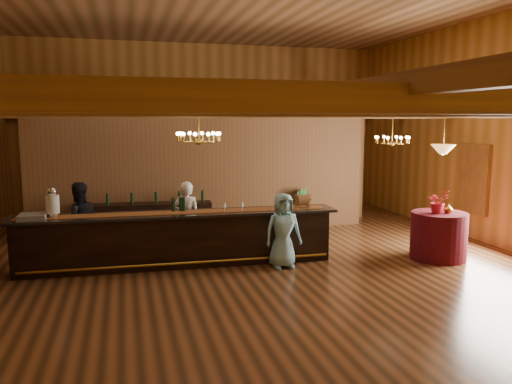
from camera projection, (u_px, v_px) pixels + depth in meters
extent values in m
plane|color=brown|center=(257.00, 267.00, 10.32)|extent=(14.00, 14.00, 0.00)
cube|color=#C28841|center=(203.00, 128.00, 16.63)|extent=(12.00, 0.10, 5.50)
cube|color=#C28841|center=(509.00, 132.00, 11.45)|extent=(0.10, 14.00, 5.50)
cube|color=#A26F2A|center=(411.00, 99.00, 4.60)|extent=(11.90, 0.20, 0.28)
cube|color=#A26F2A|center=(312.00, 106.00, 7.00)|extent=(11.90, 0.20, 0.28)
cube|color=#A26F2A|center=(264.00, 110.00, 9.39)|extent=(11.90, 0.20, 0.28)
cube|color=#A26F2A|center=(235.00, 112.00, 11.78)|extent=(11.90, 0.20, 0.28)
cube|color=#A26F2A|center=(216.00, 114.00, 14.17)|extent=(11.90, 0.20, 0.28)
cube|color=#A26F2A|center=(204.00, 115.00, 16.37)|extent=(11.90, 0.20, 0.28)
cube|color=#A26F2A|center=(8.00, 101.00, 8.70)|extent=(0.18, 13.90, 0.22)
cube|color=#A26F2A|center=(257.00, 103.00, 9.85)|extent=(0.18, 13.90, 0.22)
cube|color=#A26F2A|center=(454.00, 105.00, 10.99)|extent=(0.18, 13.90, 0.22)
cube|color=#A26F2A|center=(50.00, 174.00, 13.25)|extent=(0.20, 0.20, 3.20)
cube|color=#A26F2A|center=(359.00, 166.00, 15.54)|extent=(0.20, 0.20, 3.20)
cube|color=brown|center=(205.00, 175.00, 13.32)|extent=(9.00, 0.18, 3.10)
cube|color=white|center=(474.00, 179.00, 12.57)|extent=(0.12, 1.05, 1.75)
cube|color=black|center=(243.00, 199.00, 15.76)|extent=(1.20, 0.60, 1.10)
cube|color=brown|center=(146.00, 205.00, 15.00)|extent=(1.00, 0.60, 1.00)
cube|color=black|center=(178.00, 240.00, 10.37)|extent=(6.41, 0.94, 1.06)
cube|color=black|center=(178.00, 214.00, 10.29)|extent=(6.73, 1.09, 0.05)
cube|color=maroon|center=(178.00, 212.00, 10.29)|extent=(6.29, 0.67, 0.01)
cylinder|color=#AB832A|center=(181.00, 263.00, 10.02)|extent=(6.17, 0.29, 0.05)
cylinder|color=silver|center=(53.00, 215.00, 9.81)|extent=(0.18, 0.18, 0.08)
cylinder|color=silver|center=(53.00, 204.00, 9.78)|extent=(0.26, 0.26, 0.36)
sphere|color=silver|center=(52.00, 192.00, 9.74)|extent=(0.18, 0.18, 0.18)
cube|color=gray|center=(33.00, 216.00, 9.63)|extent=(0.50, 0.50, 0.10)
cube|color=brown|center=(296.00, 202.00, 10.76)|extent=(0.06, 0.06, 0.30)
cube|color=brown|center=(308.00, 201.00, 10.83)|extent=(0.06, 0.06, 0.30)
cylinder|color=brown|center=(302.00, 200.00, 10.79)|extent=(0.24, 0.24, 0.24)
cylinder|color=black|center=(173.00, 205.00, 10.38)|extent=(0.07, 0.07, 0.30)
cylinder|color=black|center=(181.00, 204.00, 10.41)|extent=(0.07, 0.07, 0.30)
cylinder|color=black|center=(184.00, 204.00, 10.42)|extent=(0.07, 0.07, 0.30)
cube|color=black|center=(145.00, 222.00, 12.59)|extent=(3.38, 0.81, 0.94)
cylinder|color=#3B0809|center=(439.00, 236.00, 10.87)|extent=(1.19, 1.19, 1.03)
cylinder|color=#AB832A|center=(199.00, 126.00, 9.11)|extent=(0.02, 0.02, 0.58)
sphere|color=#AB832A|center=(199.00, 142.00, 9.15)|extent=(0.12, 0.12, 0.12)
torus|color=#AB832A|center=(199.00, 136.00, 9.14)|extent=(0.80, 0.80, 0.04)
cylinder|color=#AB832A|center=(392.00, 128.00, 11.54)|extent=(0.02, 0.02, 0.73)
sphere|color=#AB832A|center=(392.00, 144.00, 11.59)|extent=(0.12, 0.12, 0.12)
torus|color=#AB832A|center=(392.00, 139.00, 11.58)|extent=(0.80, 0.80, 0.04)
cylinder|color=#AB832A|center=(444.00, 130.00, 10.55)|extent=(0.02, 0.02, 0.80)
cone|color=#C7843A|center=(443.00, 149.00, 10.61)|extent=(0.52, 0.52, 0.20)
imported|color=white|center=(187.00, 219.00, 11.01)|extent=(0.72, 0.60, 1.69)
imported|color=black|center=(79.00, 222.00, 10.57)|extent=(0.99, 0.86, 1.72)
imported|color=#7FBCCB|center=(283.00, 230.00, 10.20)|extent=(0.78, 0.52, 1.55)
imported|color=#2B672E|center=(297.00, 208.00, 13.92)|extent=(0.65, 0.53, 1.16)
imported|color=#B11928|center=(438.00, 201.00, 10.71)|extent=(0.48, 0.42, 0.51)
imported|color=#AB832A|center=(448.00, 206.00, 10.73)|extent=(0.16, 0.16, 0.31)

